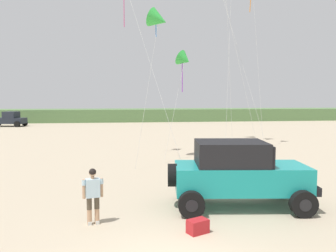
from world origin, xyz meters
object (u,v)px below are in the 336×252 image
Objects in this scene: jeep at (238,172)px; distant_pickup at (8,119)px; cooler_box at (198,226)px; person_watching at (93,193)px; kite_red_delta at (159,20)px; kite_black_sled at (185,60)px.

distant_pickup is (-19.16, 36.07, -0.26)m from jeep.
cooler_box is at bearing -65.56° from distant_pickup.
jeep reaches higher than person_watching.
distant_pickup reaches higher than cooler_box.
kite_red_delta reaches higher than person_watching.
cooler_box is (-1.85, -2.02, -1.01)m from jeep.
jeep is 2.92m from cooler_box.
person_watching is 13.30m from kite_black_sled.
jeep is at bearing 22.99° from cooler_box.
distant_pickup is (-14.40, 37.04, 0.00)m from person_watching.
kite_red_delta is at bearing 65.22° from cooler_box.
kite_black_sled is at bearing 37.48° from kite_red_delta.
distant_pickup is 32.53m from kite_black_sled.
distant_pickup is at bearing 89.95° from cooler_box.
jeep is at bearing -89.97° from kite_black_sled.
kite_black_sled reaches higher than distant_pickup.
person_watching is 12.67m from kite_red_delta.
person_watching is at bearing -68.76° from distant_pickup.
person_watching is (-4.76, -0.97, -0.26)m from jeep.
jeep is 2.98× the size of person_watching.
kite_black_sled is 0.76× the size of kite_red_delta.
jeep is 1.02× the size of distant_pickup.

